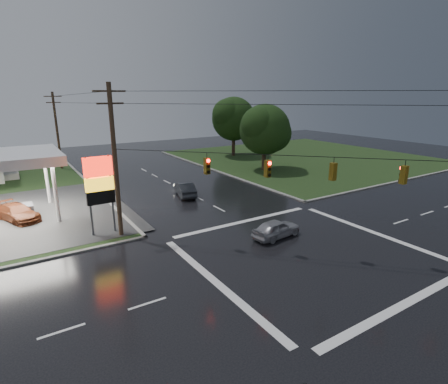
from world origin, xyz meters
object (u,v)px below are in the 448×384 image
utility_pole_n (57,130)px  car_crossing (276,229)px  utility_pole_nw (115,160)px  tree_ne_near (266,130)px  tree_ne_far (234,119)px  pylon_sign (99,182)px  car_north (185,189)px  car_pump (17,213)px

utility_pole_n → car_crossing: utility_pole_n is taller
utility_pole_nw → tree_ne_near: 26.74m
tree_ne_near → tree_ne_far: size_ratio=0.92×
pylon_sign → car_north: size_ratio=1.37×
tree_ne_far → car_pump: bearing=-153.2°
car_crossing → pylon_sign: bearing=48.5°
tree_ne_far → utility_pole_nw: bearing=-137.4°
utility_pole_nw → tree_ne_far: bearing=42.6°
utility_pole_nw → car_pump: (-6.36, 7.81, -5.02)m
pylon_sign → car_crossing: size_ratio=1.52×
pylon_sign → car_crossing: (10.58, -7.43, -3.34)m
tree_ne_far → utility_pole_n: bearing=171.5°
utility_pole_n → tree_ne_far: size_ratio=1.07×
car_crossing → car_pump: (-15.94, 14.25, 0.02)m
tree_ne_near → tree_ne_far: (3.01, 12.00, 0.62)m
car_north → utility_pole_n: bearing=-55.1°
car_north → car_crossing: 13.40m
pylon_sign → tree_ne_far: size_ratio=0.61×
utility_pole_n → tree_ne_near: bearing=-34.1°
utility_pole_nw → tree_ne_near: (23.64, 12.49, -0.16)m
pylon_sign → car_north: 11.84m
car_north → tree_ne_far: bearing=-122.7°
utility_pole_n → tree_ne_far: 26.96m
tree_ne_far → car_crossing: 35.75m
car_pump → utility_pole_n: bearing=48.7°
tree_ne_far → car_north: bearing=-135.6°
pylon_sign → utility_pole_nw: size_ratio=0.55×
car_north → car_crossing: (0.88, -13.37, -0.05)m
utility_pole_n → car_north: 23.73m
car_north → car_pump: (-15.06, 0.88, -0.03)m
pylon_sign → car_crossing: pylon_sign is taller
utility_pole_n → tree_ne_far: utility_pole_n is taller
car_crossing → car_north: bearing=-2.7°
utility_pole_n → car_north: bearing=-68.0°
utility_pole_nw → car_crossing: bearing=-33.9°
pylon_sign → tree_ne_far: tree_ne_far is taller
car_north → utility_pole_nw: bearing=51.5°
pylon_sign → tree_ne_near: (24.64, 11.49, 1.55)m
tree_ne_near → car_north: bearing=-159.6°
utility_pole_n → car_pump: (-6.36, -20.69, -4.77)m
pylon_sign → utility_pole_nw: (1.00, -1.00, 1.71)m
pylon_sign → car_pump: 9.28m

